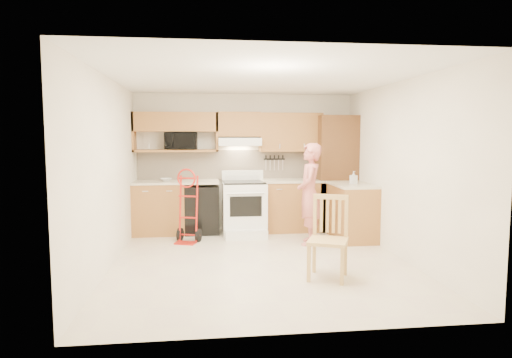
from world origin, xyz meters
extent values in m
cube|color=beige|center=(0.00, 0.00, -0.01)|extent=(4.00, 4.50, 0.02)
cube|color=white|center=(0.00, 0.00, 2.51)|extent=(4.00, 4.50, 0.02)
cube|color=white|center=(0.00, 2.26, 1.25)|extent=(4.00, 0.02, 2.50)
cube|color=white|center=(0.00, -2.26, 1.25)|extent=(4.00, 0.02, 2.50)
cube|color=white|center=(-2.01, 0.00, 1.25)|extent=(0.02, 4.50, 2.50)
cube|color=white|center=(2.01, 0.00, 1.25)|extent=(0.02, 4.50, 2.50)
cube|color=beige|center=(0.00, 2.23, 1.20)|extent=(3.92, 0.03, 0.55)
cube|color=olive|center=(-1.55, 1.95, 0.45)|extent=(0.90, 0.60, 0.90)
cube|color=black|center=(-0.80, 1.95, 0.42)|extent=(0.60, 0.60, 0.85)
cube|color=olive|center=(0.83, 1.95, 0.45)|extent=(1.14, 0.60, 0.90)
cube|color=beige|center=(-1.25, 1.95, 0.92)|extent=(1.50, 0.63, 0.04)
cube|color=beige|center=(0.83, 1.95, 0.92)|extent=(1.14, 0.63, 0.04)
cube|color=olive|center=(1.70, 1.15, 0.45)|extent=(0.60, 1.00, 0.90)
cube|color=beige|center=(1.70, 1.15, 0.92)|extent=(0.63, 1.00, 0.04)
cube|color=#502F19|center=(1.65, 1.95, 1.05)|extent=(0.70, 0.60, 2.10)
cube|color=olive|center=(-1.25, 2.08, 1.98)|extent=(1.50, 0.33, 0.34)
cube|color=olive|center=(-1.25, 2.08, 1.47)|extent=(1.50, 0.33, 0.04)
cube|color=olive|center=(-0.12, 2.08, 1.94)|extent=(0.76, 0.33, 0.44)
cube|color=olive|center=(0.83, 2.08, 1.80)|extent=(1.14, 0.33, 0.70)
cube|color=white|center=(-0.12, 2.02, 1.63)|extent=(0.76, 0.46, 0.14)
imported|color=black|center=(-1.16, 2.08, 1.65)|extent=(0.58, 0.40, 0.31)
imported|color=#C96961|center=(0.91, 0.91, 0.81)|extent=(0.52, 0.67, 1.62)
imported|color=white|center=(1.70, 1.10, 1.05)|extent=(0.12, 0.12, 0.21)
imported|color=white|center=(-1.43, 1.95, 0.96)|extent=(0.25, 0.25, 0.05)
camera|label=1|loc=(-0.76, -5.88, 1.73)|focal=30.79mm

